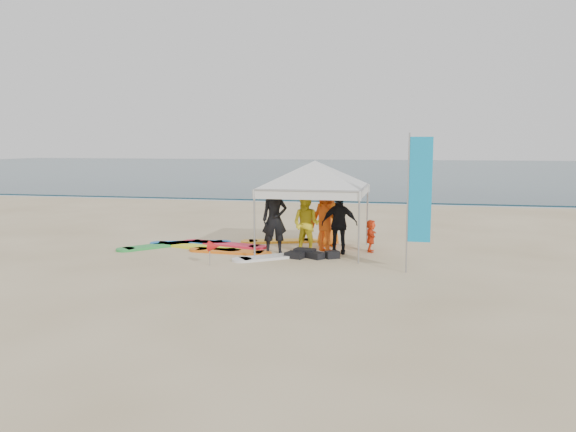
% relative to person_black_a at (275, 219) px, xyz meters
% --- Properties ---
extents(ground, '(120.00, 120.00, 0.00)m').
position_rel_person_black_a_xyz_m(ground, '(-0.38, -3.48, -0.98)').
color(ground, beige).
rests_on(ground, ground).
extents(ocean, '(160.00, 84.00, 0.08)m').
position_rel_person_black_a_xyz_m(ocean, '(-0.38, 56.52, -0.94)').
color(ocean, '#0C2633').
rests_on(ocean, ground).
extents(shoreline_foam, '(160.00, 1.20, 0.01)m').
position_rel_person_black_a_xyz_m(shoreline_foam, '(-0.38, 14.72, -0.98)').
color(shoreline_foam, silver).
rests_on(shoreline_foam, ground).
extents(person_black_a, '(0.84, 0.70, 1.96)m').
position_rel_person_black_a_xyz_m(person_black_a, '(0.00, 0.00, 0.00)').
color(person_black_a, black).
rests_on(person_black_a, ground).
extents(person_yellow, '(0.95, 0.82, 1.69)m').
position_rel_person_black_a_xyz_m(person_yellow, '(0.89, 0.13, -0.13)').
color(person_yellow, yellow).
rests_on(person_yellow, ground).
extents(person_orange_a, '(1.38, 1.14, 1.85)m').
position_rel_person_black_a_xyz_m(person_orange_a, '(1.39, 0.63, -0.05)').
color(person_orange_a, '#F95B16').
rests_on(person_orange_a, ground).
extents(person_black_b, '(1.06, 0.55, 1.73)m').
position_rel_person_black_a_xyz_m(person_black_b, '(1.82, 0.28, -0.12)').
color(person_black_b, black).
rests_on(person_black_b, ground).
extents(person_orange_b, '(1.08, 0.94, 1.86)m').
position_rel_person_black_a_xyz_m(person_orange_b, '(1.32, 1.40, -0.05)').
color(person_orange_b, orange).
rests_on(person_orange_b, ground).
extents(person_seated, '(0.31, 0.88, 0.94)m').
position_rel_person_black_a_xyz_m(person_seated, '(2.67, 0.81, -0.51)').
color(person_seated, '#F43F15').
rests_on(person_seated, ground).
extents(canopy_tent, '(3.99, 3.99, 3.01)m').
position_rel_person_black_a_xyz_m(canopy_tent, '(1.06, 0.57, 1.64)').
color(canopy_tent, '#A5A5A8').
rests_on(canopy_tent, ground).
extents(feather_flag, '(0.57, 0.04, 3.37)m').
position_rel_person_black_a_xyz_m(feather_flag, '(3.95, -1.71, 1.00)').
color(feather_flag, '#A5A5A8').
rests_on(feather_flag, ground).
extents(marker_pennant, '(0.28, 0.28, 0.64)m').
position_rel_person_black_a_xyz_m(marker_pennant, '(-1.14, -1.91, -0.48)').
color(marker_pennant, '#A5A5A8').
rests_on(marker_pennant, ground).
extents(gear_pile, '(1.52, 0.74, 0.22)m').
position_rel_person_black_a_xyz_m(gear_pile, '(1.07, -0.40, -0.88)').
color(gear_pile, black).
rests_on(gear_pile, ground).
extents(surfboard_spread, '(5.84, 3.86, 0.07)m').
position_rel_person_black_a_xyz_m(surfboard_spread, '(-1.70, 0.44, -0.94)').
color(surfboard_spread, red).
rests_on(surfboard_spread, ground).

